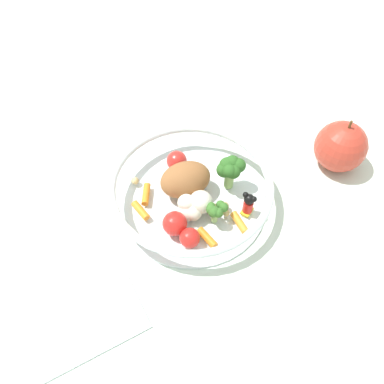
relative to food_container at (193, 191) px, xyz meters
name	(u,v)px	position (x,y,z in m)	size (l,w,h in m)	color
ground_plane	(198,197)	(0.00, 0.01, -0.03)	(2.40, 2.40, 0.00)	silver
food_container	(193,191)	(0.00, 0.00, 0.00)	(0.23, 0.23, 0.06)	white
loose_apple	(341,147)	(0.08, 0.22, 0.01)	(0.08, 0.08, 0.09)	#BC3828
folded_napkin	(79,302)	(0.03, -0.20, -0.02)	(0.14, 0.13, 0.01)	white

